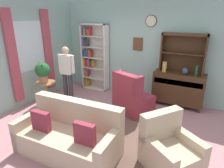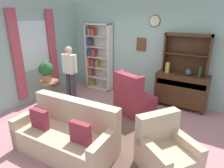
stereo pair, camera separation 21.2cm
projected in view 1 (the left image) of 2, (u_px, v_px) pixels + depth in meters
ground_plane at (104, 126)px, 4.33m from camera, size 5.40×4.60×0.02m
wall_back at (140, 49)px, 5.62m from camera, size 5.00×0.09×2.80m
wall_left at (20, 53)px, 5.02m from camera, size 0.16×4.20×2.80m
area_rug at (105, 135)px, 3.98m from camera, size 2.44×1.87×0.01m
bookshelf at (93, 57)px, 6.27m from camera, size 0.90×0.30×2.10m
sideboard at (178, 88)px, 5.16m from camera, size 1.30×0.45×0.92m
sideboard_hutch at (184, 48)px, 4.89m from camera, size 1.10×0.26×1.00m
vase_tall at (164, 67)px, 5.08m from camera, size 0.11×0.11×0.27m
vase_round at (185, 71)px, 4.88m from camera, size 0.15×0.15×0.17m
bottle_wine at (196, 71)px, 4.72m from camera, size 0.07×0.07×0.28m
couch_floral at (69, 136)px, 3.42m from camera, size 1.84×0.94×0.90m
armchair_floral at (170, 151)px, 3.08m from camera, size 1.07×1.06×0.88m
wingback_chair at (132, 98)px, 4.84m from camera, size 1.01×1.02×1.05m
plant_stand at (47, 91)px, 5.28m from camera, size 0.52×0.52×0.64m
potted_plant_large at (43, 71)px, 5.07m from camera, size 0.39×0.39×0.54m
potted_plant_small at (64, 99)px, 5.34m from camera, size 0.19×0.19×0.26m
person_reading at (67, 71)px, 5.28m from camera, size 0.52×0.22×1.56m
coffee_table at (97, 118)px, 3.96m from camera, size 0.80×0.50×0.42m
book_stack at (97, 111)px, 3.96m from camera, size 0.18×0.13×0.11m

